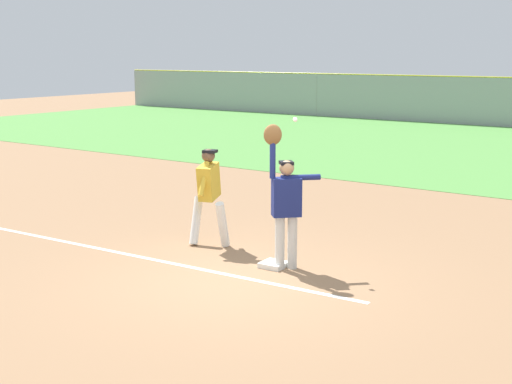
{
  "coord_description": "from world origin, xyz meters",
  "views": [
    {
      "loc": [
        6.07,
        -8.25,
        3.35
      ],
      "look_at": [
        -0.72,
        1.33,
        1.05
      ],
      "focal_mm": 50.28,
      "sensor_mm": 36.0,
      "label": 1
    }
  ],
  "objects_px": {
    "first_base": "(274,265)",
    "fielder": "(285,199)",
    "baseball": "(295,120)",
    "parked_car_green": "(354,100)",
    "parked_car_blue": "(467,104)",
    "runner": "(209,190)"
  },
  "relations": [
    {
      "from": "baseball",
      "to": "parked_car_blue",
      "type": "height_order",
      "value": "baseball"
    },
    {
      "from": "first_base",
      "to": "runner",
      "type": "distance_m",
      "value": 1.92
    },
    {
      "from": "baseball",
      "to": "parked_car_green",
      "type": "distance_m",
      "value": 30.16
    },
    {
      "from": "fielder",
      "to": "runner",
      "type": "distance_m",
      "value": 1.85
    },
    {
      "from": "parked_car_blue",
      "to": "first_base",
      "type": "bearing_deg",
      "value": -77.68
    },
    {
      "from": "parked_car_green",
      "to": "baseball",
      "type": "bearing_deg",
      "value": -63.86
    },
    {
      "from": "runner",
      "to": "parked_car_blue",
      "type": "distance_m",
      "value": 28.02
    },
    {
      "from": "fielder",
      "to": "baseball",
      "type": "height_order",
      "value": "baseball"
    },
    {
      "from": "first_base",
      "to": "parked_car_green",
      "type": "relative_size",
      "value": 0.09
    },
    {
      "from": "baseball",
      "to": "parked_car_blue",
      "type": "xyz_separation_m",
      "value": [
        -6.8,
        27.6,
        -1.65
      ]
    },
    {
      "from": "first_base",
      "to": "runner",
      "type": "height_order",
      "value": "runner"
    },
    {
      "from": "parked_car_blue",
      "to": "baseball",
      "type": "bearing_deg",
      "value": -77.21
    },
    {
      "from": "first_base",
      "to": "runner",
      "type": "bearing_deg",
      "value": 166.57
    },
    {
      "from": "runner",
      "to": "baseball",
      "type": "relative_size",
      "value": 23.24
    },
    {
      "from": "first_base",
      "to": "parked_car_blue",
      "type": "distance_m",
      "value": 28.74
    },
    {
      "from": "baseball",
      "to": "parked_car_green",
      "type": "relative_size",
      "value": 0.02
    },
    {
      "from": "first_base",
      "to": "fielder",
      "type": "xyz_separation_m",
      "value": [
        0.19,
        0.03,
        1.08
      ]
    },
    {
      "from": "runner",
      "to": "parked_car_green",
      "type": "bearing_deg",
      "value": 95.36
    },
    {
      "from": "fielder",
      "to": "parked_car_green",
      "type": "height_order",
      "value": "fielder"
    },
    {
      "from": "fielder",
      "to": "parked_car_green",
      "type": "distance_m",
      "value": 30.43
    },
    {
      "from": "fielder",
      "to": "parked_car_blue",
      "type": "height_order",
      "value": "fielder"
    },
    {
      "from": "runner",
      "to": "parked_car_blue",
      "type": "xyz_separation_m",
      "value": [
        -5.03,
        27.57,
        -0.32
      ]
    }
  ]
}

